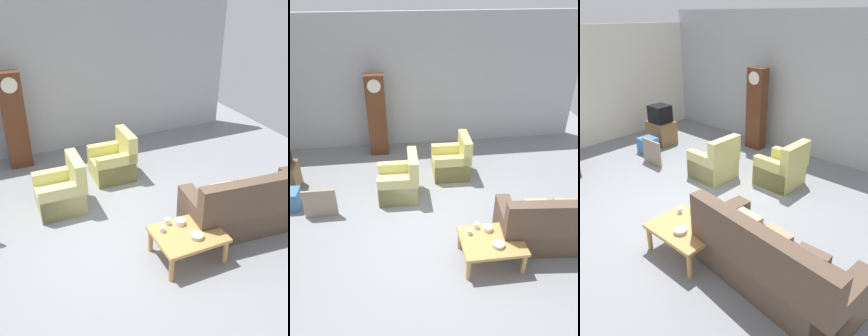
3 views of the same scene
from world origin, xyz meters
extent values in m
plane|color=gray|center=(0.00, 0.00, 0.00)|extent=(10.40, 10.40, 0.00)
cube|color=#ADAFB5|center=(0.00, 3.60, 1.60)|extent=(8.40, 0.16, 3.20)
cube|color=brown|center=(2.08, -0.51, 0.22)|extent=(2.17, 1.05, 0.44)
cube|color=brown|center=(2.04, -0.87, 0.74)|extent=(2.11, 0.41, 0.60)
cube|color=brown|center=(1.15, -0.42, 0.34)|extent=(0.32, 0.86, 0.68)
cube|color=brown|center=(2.56, -0.51, 0.62)|extent=(0.36, 0.13, 0.36)
cube|color=#9E8966|center=(2.08, -0.46, 0.62)|extent=(0.38, 0.19, 0.36)
cube|color=#C6B284|center=(1.61, -0.41, 0.62)|extent=(0.37, 0.15, 0.36)
cube|color=#CCC67A|center=(-0.57, 1.16, 0.20)|extent=(0.77, 0.77, 0.40)
cube|color=#CCC67A|center=(-0.25, 1.15, 0.66)|extent=(0.19, 0.76, 0.52)
cube|color=#CCC67A|center=(-0.57, 1.46, 0.30)|extent=(0.76, 0.17, 0.60)
cube|color=#CCC67A|center=(-0.57, 0.86, 0.30)|extent=(0.76, 0.17, 0.60)
cube|color=#D0C86E|center=(0.61, 1.83, 0.20)|extent=(0.77, 0.77, 0.40)
cube|color=#D0C86E|center=(0.93, 1.82, 0.66)|extent=(0.19, 0.76, 0.52)
cube|color=#D0C86E|center=(0.62, 2.13, 0.30)|extent=(0.76, 0.17, 0.60)
cube|color=#D0C86E|center=(0.61, 1.53, 0.30)|extent=(0.76, 0.17, 0.60)
cube|color=tan|center=(0.80, -0.80, 0.40)|extent=(0.96, 0.76, 0.05)
cylinder|color=tan|center=(0.38, -1.13, 0.19)|extent=(0.07, 0.07, 0.38)
cylinder|color=tan|center=(1.23, -1.13, 0.19)|extent=(0.07, 0.07, 0.38)
cylinder|color=tan|center=(0.38, -0.48, 0.19)|extent=(0.07, 0.07, 0.38)
cylinder|color=tan|center=(1.23, -0.48, 0.19)|extent=(0.07, 0.07, 0.38)
cube|color=#562D19|center=(-0.95, 3.08, 0.98)|extent=(0.44, 0.28, 1.97)
cylinder|color=silver|center=(-0.95, 2.93, 1.75)|extent=(0.30, 0.02, 0.30)
cylinder|color=white|center=(0.63, -0.51, 0.47)|extent=(0.08, 0.08, 0.09)
cylinder|color=silver|center=(0.49, -0.63, 0.47)|extent=(0.07, 0.07, 0.08)
cylinder|color=beige|center=(1.07, -0.55, 0.47)|extent=(0.09, 0.09, 0.10)
cylinder|color=white|center=(0.79, -0.58, 0.46)|extent=(0.15, 0.15, 0.08)
cylinder|color=#B2C69E|center=(0.86, -0.95, 0.45)|extent=(0.19, 0.19, 0.06)
camera|label=1|loc=(-1.46, -4.33, 3.69)|focal=39.90mm
camera|label=2|loc=(-0.58, -4.45, 3.98)|focal=35.51mm
camera|label=3|loc=(3.70, -3.19, 3.08)|focal=34.71mm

